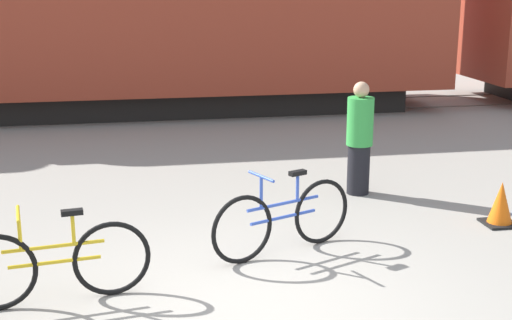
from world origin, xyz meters
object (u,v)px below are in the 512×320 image
object	(u,v)px
bicycle_blue	(283,218)
person_in_green	(360,139)
bicycle_yellow	(55,264)
traffic_cone	(501,205)

from	to	relation	value
bicycle_blue	person_in_green	xyz separation A→B (m)	(1.53, 1.99, 0.39)
bicycle_yellow	traffic_cone	world-z (taller)	bicycle_yellow
traffic_cone	person_in_green	bearing A→B (deg)	130.04
bicycle_yellow	person_in_green	bearing A→B (deg)	35.98
bicycle_yellow	traffic_cone	distance (m)	5.38
bicycle_yellow	traffic_cone	bearing A→B (deg)	13.57
person_in_green	bicycle_yellow	bearing A→B (deg)	-2.74
bicycle_yellow	person_in_green	distance (m)	4.84
person_in_green	bicycle_blue	bearing A→B (deg)	13.80
bicycle_blue	bicycle_yellow	xyz separation A→B (m)	(-2.37, -0.84, -0.01)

